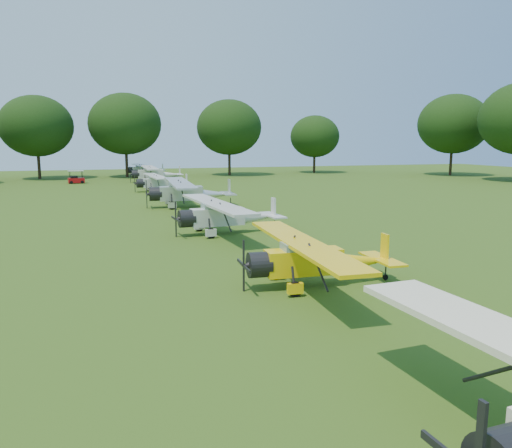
{
  "coord_description": "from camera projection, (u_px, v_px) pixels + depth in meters",
  "views": [
    {
      "loc": [
        -6.5,
        -23.89,
        5.52
      ],
      "look_at": [
        0.99,
        -0.23,
        1.4
      ],
      "focal_mm": 35.0,
      "sensor_mm": 36.0,
      "label": 1
    }
  ],
  "objects": [
    {
      "name": "golf_cart",
      "position": [
        76.0,
        179.0,
        65.99
      ],
      "size": [
        2.15,
        1.51,
        1.7
      ],
      "rotation": [
        0.0,
        0.0,
        0.15
      ],
      "color": "#AF0C0F",
      "rests_on": "ground"
    },
    {
      "name": "aircraft_2",
      "position": [
        315.0,
        257.0,
        19.14
      ],
      "size": [
        6.2,
        9.87,
        1.95
      ],
      "rotation": [
        0.0,
        0.0,
        -0.04
      ],
      "color": "yellow",
      "rests_on": "ground"
    },
    {
      "name": "ground",
      "position": [
        236.0,
        251.0,
        25.3
      ],
      "size": [
        160.0,
        160.0,
        0.0
      ],
      "primitive_type": "plane",
      "color": "#274A12",
      "rests_on": "ground"
    },
    {
      "name": "tree_belt",
      "position": [
        302.0,
        91.0,
        25.21
      ],
      "size": [
        137.36,
        130.27,
        14.52
      ],
      "color": "black",
      "rests_on": "ground"
    },
    {
      "name": "aircraft_5",
      "position": [
        160.0,
        181.0,
        55.48
      ],
      "size": [
        6.17,
        9.83,
        1.94
      ],
      "rotation": [
        0.0,
        0.0,
        0.06
      ],
      "color": "silver",
      "rests_on": "ground"
    },
    {
      "name": "aircraft_7",
      "position": [
        144.0,
        169.0,
        80.32
      ],
      "size": [
        6.31,
        10.04,
        1.97
      ],
      "rotation": [
        0.0,
        0.0,
        0.09
      ],
      "color": "silver",
      "rests_on": "ground"
    },
    {
      "name": "aircraft_6",
      "position": [
        155.0,
        173.0,
        68.08
      ],
      "size": [
        7.14,
        11.34,
        2.24
      ],
      "rotation": [
        0.0,
        0.0,
        -0.02
      ],
      "color": "silver",
      "rests_on": "ground"
    },
    {
      "name": "aircraft_4",
      "position": [
        188.0,
        191.0,
        42.22
      ],
      "size": [
        7.51,
        11.95,
        2.35
      ],
      "rotation": [
        0.0,
        0.0,
        -0.05
      ],
      "color": "silver",
      "rests_on": "ground"
    },
    {
      "name": "aircraft_3",
      "position": [
        225.0,
        213.0,
        30.07
      ],
      "size": [
        6.67,
        10.63,
        2.09
      ],
      "rotation": [
        0.0,
        0.0,
        0.08
      ],
      "color": "silver",
      "rests_on": "ground"
    }
  ]
}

